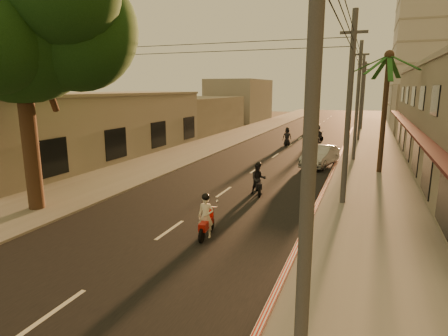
{
  "coord_description": "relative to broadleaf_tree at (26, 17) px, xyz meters",
  "views": [
    {
      "loc": [
        7.09,
        -10.38,
        5.57
      ],
      "look_at": [
        -0.06,
        8.18,
        1.31
      ],
      "focal_mm": 30.0,
      "sensor_mm": 36.0,
      "label": 1
    }
  ],
  "objects": [
    {
      "name": "ground",
      "position": [
        6.61,
        -2.14,
        -8.48
      ],
      "size": [
        160.0,
        160.0,
        0.0
      ],
      "primitive_type": "plane",
      "color": "#383023",
      "rests_on": "ground"
    },
    {
      "name": "parked_car",
      "position": [
        10.62,
        14.87,
        -7.72
      ],
      "size": [
        3.3,
        5.19,
        1.52
      ],
      "primitive_type": "imported",
      "rotation": [
        0.0,
        0.0,
        -0.19
      ],
      "color": "#999CA0",
      "rests_on": "ground"
    },
    {
      "name": "filler_right",
      "position": [
        20.61,
        42.86,
        -5.48
      ],
      "size": [
        8.0,
        14.0,
        6.0
      ],
      "primitive_type": "cube",
      "color": "gray",
      "rests_on": "ground"
    },
    {
      "name": "scooter_mid_b",
      "position": [
        10.1,
        17.41,
        -7.69
      ],
      "size": [
        1.08,
        1.78,
        1.75
      ],
      "rotation": [
        0.0,
        0.0,
        0.14
      ],
      "color": "black",
      "rests_on": "ground"
    },
    {
      "name": "scooter_far_a",
      "position": [
        6.38,
        23.67,
        -7.64
      ],
      "size": [
        1.03,
        1.87,
        1.85
      ],
      "rotation": [
        0.0,
        0.0,
        0.16
      ],
      "color": "black",
      "rests_on": "ground"
    },
    {
      "name": "utility_poles",
      "position": [
        12.81,
        17.86,
        -1.94
      ],
      "size": [
        1.2,
        48.26,
        9.0
      ],
      "color": "#38383A",
      "rests_on": "ground"
    },
    {
      "name": "curb_stripe",
      "position": [
        11.71,
        12.86,
        -8.38
      ],
      "size": [
        0.2,
        60.0,
        0.2
      ],
      "primitive_type": "cube",
      "color": "red",
      "rests_on": "ground"
    },
    {
      "name": "filler_left_near",
      "position": [
        -7.39,
        31.86,
        -6.28
      ],
      "size": [
        8.0,
        14.0,
        4.4
      ],
      "primitive_type": "cube",
      "color": "gray",
      "rests_on": "ground"
    },
    {
      "name": "road",
      "position": [
        6.61,
        17.86,
        -8.47
      ],
      "size": [
        10.0,
        140.0,
        0.02
      ],
      "primitive_type": "cube",
      "color": "black",
      "rests_on": "ground"
    },
    {
      "name": "scooter_mid_a",
      "position": [
        8.47,
        6.13,
        -7.66
      ],
      "size": [
        1.26,
        1.73,
        1.79
      ],
      "rotation": [
        0.0,
        0.0,
        0.38
      ],
      "color": "black",
      "rests_on": "ground"
    },
    {
      "name": "scooter_red",
      "position": [
        8.25,
        -0.25,
        -7.71
      ],
      "size": [
        0.75,
        1.78,
        1.75
      ],
      "rotation": [
        0.0,
        0.0,
        0.11
      ],
      "color": "black",
      "rests_on": "ground"
    },
    {
      "name": "broadleaf_tree",
      "position": [
        0.0,
        0.0,
        0.0
      ],
      "size": [
        9.6,
        8.7,
        12.1
      ],
      "color": "black",
      "rests_on": "ground"
    },
    {
      "name": "distant_tower",
      "position": [
        22.61,
        53.86,
        5.52
      ],
      "size": [
        12.1,
        12.1,
        28.0
      ],
      "color": "#B7B5B2",
      "rests_on": "ground"
    },
    {
      "name": "sidewalk_right",
      "position": [
        14.11,
        17.86,
        -8.42
      ],
      "size": [
        5.0,
        140.0,
        0.12
      ],
      "primitive_type": "cube",
      "color": "slate",
      "rests_on": "ground"
    },
    {
      "name": "sidewalk_left",
      "position": [
        -0.89,
        17.86,
        -8.42
      ],
      "size": [
        5.0,
        140.0,
        0.12
      ],
      "primitive_type": "cube",
      "color": "slate",
      "rests_on": "ground"
    },
    {
      "name": "palm_tree",
      "position": [
        14.61,
        13.86,
        -1.33
      ],
      "size": [
        5.0,
        5.0,
        8.2
      ],
      "color": "black",
      "rests_on": "ground"
    },
    {
      "name": "scooter_far_c",
      "position": [
        6.65,
        34.74,
        -7.64
      ],
      "size": [
        0.96,
        1.88,
        1.85
      ],
      "rotation": [
        0.0,
        0.0,
        -0.09
      ],
      "color": "black",
      "rests_on": "ground"
    },
    {
      "name": "left_building",
      "position": [
        -7.37,
        11.86,
        -5.88
      ],
      "size": [
        8.2,
        24.2,
        5.2
      ],
      "color": "gray",
      "rests_on": "ground"
    },
    {
      "name": "scooter_far_b",
      "position": [
        8.85,
        27.48,
        -7.63
      ],
      "size": [
        1.64,
        1.71,
        1.84
      ],
      "rotation": [
        0.0,
        0.0,
        -0.47
      ],
      "color": "black",
      "rests_on": "ground"
    },
    {
      "name": "filler_left_far",
      "position": [
        -7.39,
        49.86,
        -4.98
      ],
      "size": [
        8.0,
        14.0,
        7.0
      ],
      "primitive_type": "cube",
      "color": "gray",
      "rests_on": "ground"
    }
  ]
}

